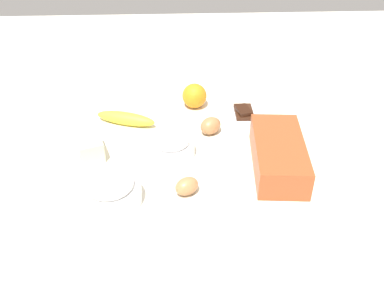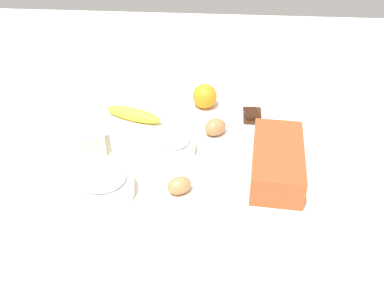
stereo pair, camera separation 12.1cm
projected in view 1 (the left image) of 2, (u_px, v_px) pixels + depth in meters
name	position (u px, v px, depth m)	size (l,w,h in m)	color
ground_plane	(192.00, 158.00, 1.24)	(2.40, 2.40, 0.02)	silver
loaf_pan	(279.00, 154.00, 1.17)	(0.29, 0.15, 0.08)	#9E4723
flour_bowl	(110.00, 190.00, 1.06)	(0.15, 0.15, 0.08)	white
sugar_bowl	(171.00, 145.00, 1.23)	(0.13, 0.13, 0.06)	white
banana	(126.00, 118.00, 1.36)	(0.19, 0.04, 0.04)	yellow
orange_fruit	(194.00, 96.00, 1.44)	(0.08, 0.08, 0.08)	orange
butter_block	(90.00, 148.00, 1.22)	(0.09, 0.06, 0.06)	#F4EDB2
egg_near_butter	(187.00, 186.00, 1.10)	(0.05, 0.05, 0.06)	#B37949
egg_beside_bowl	(211.00, 126.00, 1.32)	(0.05, 0.05, 0.07)	#AD7446
chocolate_plate	(244.00, 114.00, 1.40)	(0.13, 0.13, 0.03)	white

